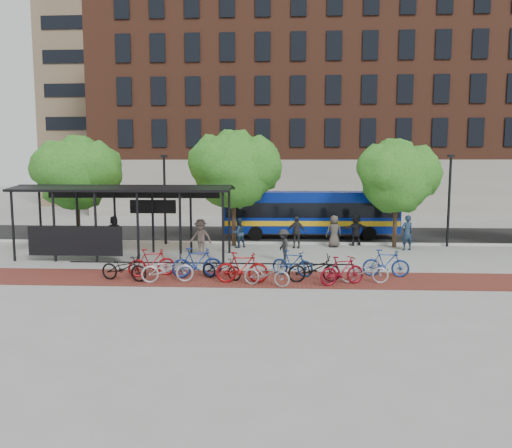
{
  "coord_description": "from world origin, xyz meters",
  "views": [
    {
      "loc": [
        -0.26,
        -24.6,
        4.56
      ],
      "look_at": [
        -1.59,
        0.29,
        1.6
      ],
      "focal_mm": 35.0,
      "sensor_mm": 36.0,
      "label": 1
    }
  ],
  "objects_px": {
    "tree_c": "(398,174)",
    "bike_10": "(364,270)",
    "lamp_post_right": "(449,198)",
    "pedestrian_4": "(296,232)",
    "tree_b": "(235,167)",
    "pedestrian_5": "(356,230)",
    "bike_0": "(124,268)",
    "bike_8": "(314,269)",
    "bus": "(311,211)",
    "pedestrian_6": "(334,231)",
    "pedestrian_3": "(201,237)",
    "pedestrian_9": "(284,246)",
    "tree_a": "(78,171)",
    "bike_2": "(167,269)",
    "bike_7": "(292,263)",
    "bike_3": "(197,262)",
    "bike_5": "(242,267)",
    "pedestrian_2": "(239,233)",
    "pedestrian_7": "(407,233)",
    "pedestrian_0": "(114,232)",
    "lamp_post_left": "(165,197)",
    "bus_shelter": "(122,197)",
    "bike_4": "(222,268)",
    "bike_11": "(386,263)",
    "bike_1": "(152,262)",
    "bike_6": "(267,273)",
    "bike_9": "(342,271)"
  },
  "relations": [
    {
      "from": "bike_6",
      "to": "bike_0",
      "type": "bearing_deg",
      "value": 101.66
    },
    {
      "from": "bike_8",
      "to": "bike_7",
      "type": "bearing_deg",
      "value": 32.08
    },
    {
      "from": "bike_3",
      "to": "bike_9",
      "type": "height_order",
      "value": "bike_3"
    },
    {
      "from": "bike_0",
      "to": "pedestrian_0",
      "type": "relative_size",
      "value": 1.13
    },
    {
      "from": "bus",
      "to": "bike_7",
      "type": "distance_m",
      "value": 11.13
    },
    {
      "from": "tree_a",
      "to": "bike_2",
      "type": "bearing_deg",
      "value": -51.67
    },
    {
      "from": "lamp_post_right",
      "to": "pedestrian_9",
      "type": "height_order",
      "value": "lamp_post_right"
    },
    {
      "from": "bike_6",
      "to": "pedestrian_0",
      "type": "height_order",
      "value": "pedestrian_0"
    },
    {
      "from": "tree_a",
      "to": "bike_7",
      "type": "height_order",
      "value": "tree_a"
    },
    {
      "from": "bike_2",
      "to": "tree_c",
      "type": "bearing_deg",
      "value": -61.86
    },
    {
      "from": "tree_c",
      "to": "pedestrian_7",
      "type": "xyz_separation_m",
      "value": [
        0.33,
        -1.08,
        -3.11
      ]
    },
    {
      "from": "bike_1",
      "to": "bike_2",
      "type": "bearing_deg",
      "value": -160.38
    },
    {
      "from": "bike_1",
      "to": "pedestrian_3",
      "type": "xyz_separation_m",
      "value": [
        1.22,
        4.94,
        0.34
      ]
    },
    {
      "from": "pedestrian_5",
      "to": "pedestrian_6",
      "type": "bearing_deg",
      "value": 5.25
    },
    {
      "from": "bike_8",
      "to": "tree_c",
      "type": "bearing_deg",
      "value": -36.24
    },
    {
      "from": "lamp_post_left",
      "to": "bike_7",
      "type": "xyz_separation_m",
      "value": [
        7.17,
        -7.96,
        -2.21
      ]
    },
    {
      "from": "lamp_post_right",
      "to": "pedestrian_3",
      "type": "relative_size",
      "value": 2.8
    },
    {
      "from": "pedestrian_0",
      "to": "tree_a",
      "type": "bearing_deg",
      "value": 137.95
    },
    {
      "from": "bus",
      "to": "pedestrian_6",
      "type": "xyz_separation_m",
      "value": [
        1.11,
        -3.57,
        -0.77
      ]
    },
    {
      "from": "bus",
      "to": "bike_2",
      "type": "relative_size",
      "value": 5.34
    },
    {
      "from": "tree_a",
      "to": "lamp_post_left",
      "type": "distance_m",
      "value": 5.14
    },
    {
      "from": "bike_4",
      "to": "bike_6",
      "type": "relative_size",
      "value": 0.96
    },
    {
      "from": "bus_shelter",
      "to": "tree_a",
      "type": "height_order",
      "value": "tree_a"
    },
    {
      "from": "tree_b",
      "to": "pedestrian_5",
      "type": "distance_m",
      "value": 7.71
    },
    {
      "from": "bus",
      "to": "pedestrian_9",
      "type": "distance_m",
      "value": 8.35
    },
    {
      "from": "bike_1",
      "to": "pedestrian_0",
      "type": "distance_m",
      "value": 7.91
    },
    {
      "from": "bus",
      "to": "pedestrian_3",
      "type": "xyz_separation_m",
      "value": [
        -5.9,
        -6.4,
        -0.75
      ]
    },
    {
      "from": "tree_b",
      "to": "bike_3",
      "type": "xyz_separation_m",
      "value": [
        -0.82,
        -8.15,
        -3.85
      ]
    },
    {
      "from": "tree_b",
      "to": "pedestrian_6",
      "type": "height_order",
      "value": "tree_b"
    },
    {
      "from": "tree_c",
      "to": "pedestrian_3",
      "type": "height_order",
      "value": "tree_c"
    },
    {
      "from": "tree_a",
      "to": "bike_0",
      "type": "height_order",
      "value": "tree_a"
    },
    {
      "from": "bike_1",
      "to": "bike_9",
      "type": "distance_m",
      "value": 7.72
    },
    {
      "from": "bike_4",
      "to": "lamp_post_left",
      "type": "bearing_deg",
      "value": 49.05
    },
    {
      "from": "bus_shelter",
      "to": "tree_a",
      "type": "distance_m",
      "value": 5.52
    },
    {
      "from": "tree_c",
      "to": "bike_10",
      "type": "xyz_separation_m",
      "value": [
        -3.17,
        -8.79,
        -3.56
      ]
    },
    {
      "from": "tree_b",
      "to": "bike_10",
      "type": "bearing_deg",
      "value": -56.46
    },
    {
      "from": "tree_a",
      "to": "bike_11",
      "type": "bearing_deg",
      "value": -25.68
    },
    {
      "from": "bike_5",
      "to": "pedestrian_2",
      "type": "xyz_separation_m",
      "value": [
        -0.87,
        8.3,
        0.21
      ]
    },
    {
      "from": "bike_0",
      "to": "bike_8",
      "type": "relative_size",
      "value": 0.97
    },
    {
      "from": "tree_a",
      "to": "bike_3",
      "type": "relative_size",
      "value": 3.03
    },
    {
      "from": "pedestrian_7",
      "to": "bike_0",
      "type": "bearing_deg",
      "value": 14.81
    },
    {
      "from": "bike_4",
      "to": "pedestrian_6",
      "type": "height_order",
      "value": "pedestrian_6"
    },
    {
      "from": "lamp_post_right",
      "to": "pedestrian_3",
      "type": "distance_m",
      "value": 13.93
    },
    {
      "from": "bus",
      "to": "bike_0",
      "type": "bearing_deg",
      "value": -125.46
    },
    {
      "from": "tree_b",
      "to": "pedestrian_7",
      "type": "distance_m",
      "value": 10.03
    },
    {
      "from": "bus_shelter",
      "to": "bike_4",
      "type": "relative_size",
      "value": 6.0
    },
    {
      "from": "bike_0",
      "to": "bike_7",
      "type": "relative_size",
      "value": 1.12
    },
    {
      "from": "bike_9",
      "to": "bus",
      "type": "bearing_deg",
      "value": -21.12
    },
    {
      "from": "tree_b",
      "to": "pedestrian_5",
      "type": "height_order",
      "value": "tree_b"
    },
    {
      "from": "lamp_post_right",
      "to": "pedestrian_4",
      "type": "distance_m",
      "value": 8.74
    }
  ]
}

